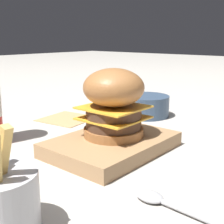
{
  "coord_description": "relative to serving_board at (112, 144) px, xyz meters",
  "views": [
    {
      "loc": [
        -0.44,
        -0.29,
        0.21
      ],
      "look_at": [
        -0.01,
        0.07,
        0.08
      ],
      "focal_mm": 50.0,
      "sensor_mm": 36.0,
      "label": 1
    }
  ],
  "objects": [
    {
      "name": "parchment_square",
      "position": [
        0.1,
        0.24,
        -0.01
      ],
      "size": [
        0.14,
        0.14,
        0.0
      ],
      "color": "tan",
      "rests_on": "ground_plane"
    },
    {
      "name": "spoon",
      "position": [
        -0.11,
        -0.18,
        -0.01
      ],
      "size": [
        0.03,
        0.17,
        0.01
      ],
      "rotation": [
        0.0,
        0.0,
        1.52
      ],
      "color": "#B2B2B7",
      "rests_on": "ground_plane"
    },
    {
      "name": "side_bowl",
      "position": [
        0.27,
        0.11,
        0.02
      ],
      "size": [
        0.13,
        0.13,
        0.06
      ],
      "color": "#384C66",
      "rests_on": "ground_plane"
    },
    {
      "name": "burger",
      "position": [
        0.01,
        0.0,
        0.08
      ],
      "size": [
        0.11,
        0.11,
        0.13
      ],
      "color": "#9E6638",
      "rests_on": "serving_board"
    },
    {
      "name": "ground_plane",
      "position": [
        0.01,
        -0.07,
        -0.01
      ],
      "size": [
        6.0,
        6.0,
        0.0
      ],
      "primitive_type": "plane",
      "color": "#B7B2A8"
    },
    {
      "name": "serving_board",
      "position": [
        0.0,
        0.0,
        0.0
      ],
      "size": [
        0.24,
        0.17,
        0.03
      ],
      "color": "#A37A51",
      "rests_on": "ground_plane"
    }
  ]
}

